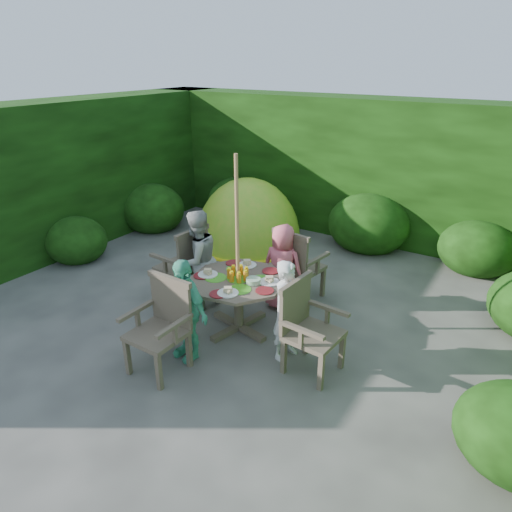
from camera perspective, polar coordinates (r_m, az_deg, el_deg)
The scene contains 13 objects.
ground at distance 6.03m, azimuth -3.06°, elevation -7.87°, with size 60.00×60.00×0.00m, color #413E3A.
hedge_enclosure at distance 6.55m, azimuth 3.53°, elevation 6.75°, with size 9.00×9.00×2.50m.
patio_table at distance 5.55m, azimuth -2.20°, elevation -3.89°, with size 1.43×1.43×0.84m.
parasol_pole at distance 5.33m, azimuth -2.32°, elevation 1.00°, with size 0.04×0.04×2.20m, color #9A6C3D.
garden_chair_right at distance 4.93m, azimuth 6.45°, elevation -8.72°, with size 0.57×0.63×0.99m.
garden_chair_left at distance 6.34m, azimuth -8.85°, elevation -0.85°, with size 0.59×0.65×1.03m.
garden_chair_back at distance 6.28m, azimuth 5.14°, elevation -1.03°, with size 0.68×0.62×1.01m.
garden_chair_front at distance 5.02m, azimuth -11.67°, elevation -8.41°, with size 0.60×0.54×0.99m.
child_right at distance 5.06m, azimuth 3.98°, elevation -6.84°, with size 0.43×0.28×1.18m, color silver.
child_left at distance 6.06m, azimuth -7.40°, elevation -0.55°, with size 0.67×0.52×1.37m, color #9E9E99.
child_back at distance 6.06m, azimuth 3.32°, elevation -1.39°, with size 0.58×0.37×1.18m, color #E75F72.
child_front at distance 5.10m, azimuth -8.89°, elevation -6.63°, with size 0.71×0.29×1.20m, color #53C29C.
dome_tent at distance 8.47m, azimuth -1.05°, elevation 1.85°, with size 2.19×2.19×2.36m.
Camera 1 is at (3.04, -4.14, 3.16)m, focal length 32.00 mm.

